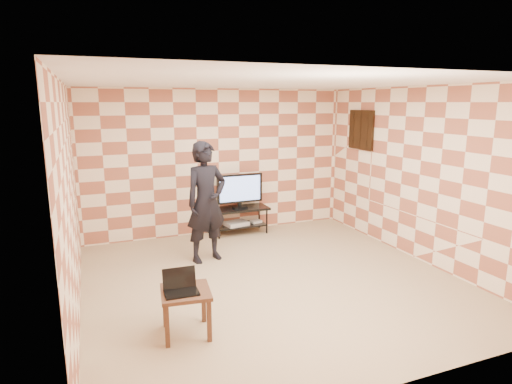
{
  "coord_description": "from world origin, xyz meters",
  "views": [
    {
      "loc": [
        -2.27,
        -5.15,
        2.45
      ],
      "look_at": [
        0.0,
        0.6,
        1.15
      ],
      "focal_mm": 30.0,
      "sensor_mm": 36.0,
      "label": 1
    }
  ],
  "objects_px": {
    "side_table": "(186,298)",
    "person": "(206,202)",
    "tv_stand": "(240,215)",
    "tv": "(240,189)"
  },
  "relations": [
    {
      "from": "tv_stand",
      "to": "tv",
      "type": "distance_m",
      "value": 0.49
    },
    {
      "from": "tv_stand",
      "to": "side_table",
      "type": "height_order",
      "value": "same"
    },
    {
      "from": "side_table",
      "to": "tv",
      "type": "bearing_deg",
      "value": 61.47
    },
    {
      "from": "tv_stand",
      "to": "side_table",
      "type": "relative_size",
      "value": 1.88
    },
    {
      "from": "side_table",
      "to": "person",
      "type": "distance_m",
      "value": 2.28
    },
    {
      "from": "tv_stand",
      "to": "person",
      "type": "height_order",
      "value": "person"
    },
    {
      "from": "person",
      "to": "side_table",
      "type": "bearing_deg",
      "value": -126.22
    },
    {
      "from": "tv",
      "to": "person",
      "type": "bearing_deg",
      "value": -129.88
    },
    {
      "from": "tv",
      "to": "tv_stand",
      "type": "bearing_deg",
      "value": 89.41
    },
    {
      "from": "tv_stand",
      "to": "person",
      "type": "bearing_deg",
      "value": -129.81
    }
  ]
}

